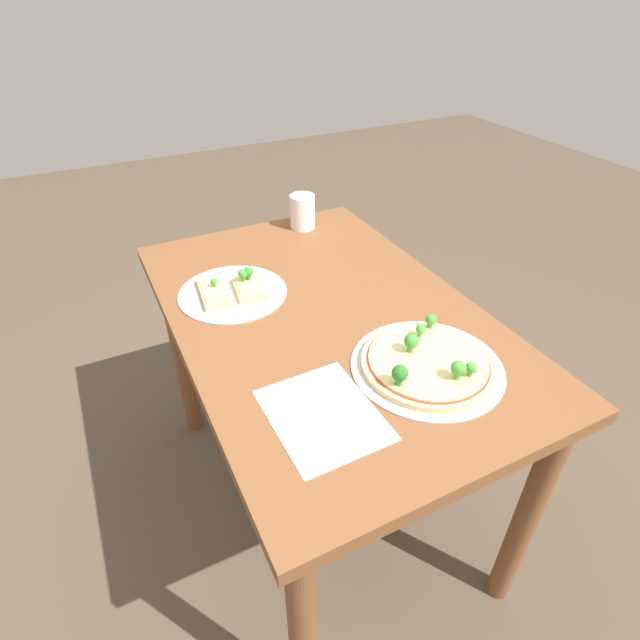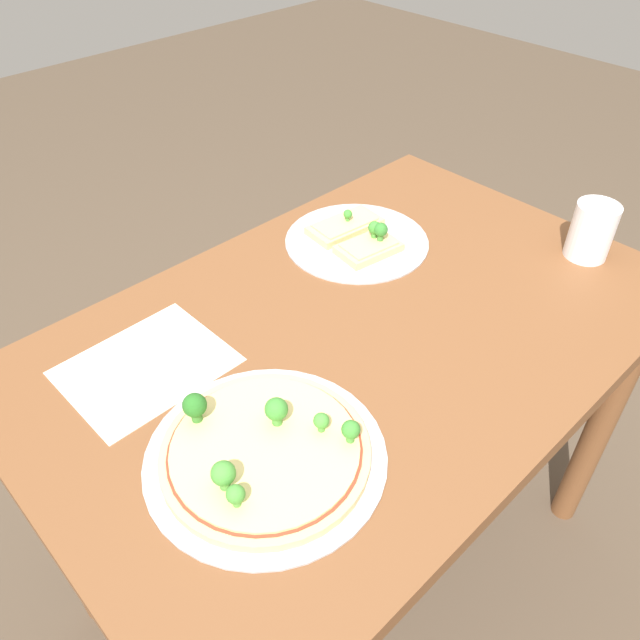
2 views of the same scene
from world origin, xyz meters
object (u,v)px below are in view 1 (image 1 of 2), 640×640
dining_table (325,347)px  pizza_tray_slice (232,290)px  pizza_tray_whole (427,363)px  drinking_cup (302,212)px

dining_table → pizza_tray_slice: (-0.19, -0.18, 0.13)m
pizza_tray_whole → drinking_cup: (-0.78, 0.06, 0.04)m
dining_table → pizza_tray_whole: (0.30, 0.10, 0.13)m
dining_table → pizza_tray_whole: pizza_tray_whole is taller
drinking_cup → dining_table: bearing=-18.5°
dining_table → pizza_tray_slice: bearing=-135.7°
dining_table → pizza_tray_whole: 0.34m
drinking_cup → pizza_tray_slice: bearing=-49.8°
pizza_tray_whole → pizza_tray_slice: 0.56m
pizza_tray_slice → drinking_cup: drinking_cup is taller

